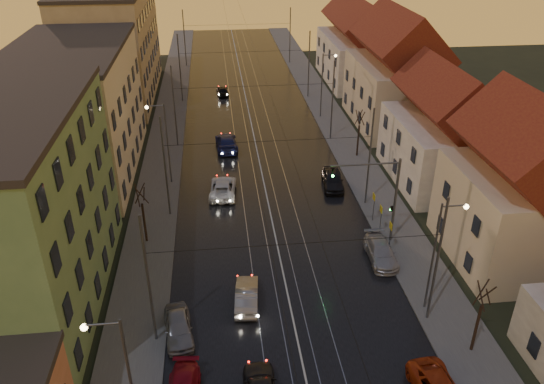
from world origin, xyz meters
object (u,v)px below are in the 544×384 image
object	(u,v)px
street_lamp_0	(122,372)
street_lamp_2	(164,136)
driving_car_3	(226,142)
driving_car_4	(223,91)
traffic_light_mast	(383,191)
parked_right_2	(333,179)
parked_right_1	(381,252)
street_lamp_3	(324,79)
driving_car_1	(247,295)
driving_car_2	(223,188)
parked_left_3	(178,327)
street_lamp_1	(439,247)

from	to	relation	value
street_lamp_0	street_lamp_2	size ratio (longest dim) A/B	1.00
driving_car_3	driving_car_4	bearing A→B (deg)	-93.18
traffic_light_mast	parked_right_2	xyz separation A→B (m)	(-1.62, 9.54, -3.82)
driving_car_3	parked_right_1	world-z (taller)	driving_car_3
street_lamp_2	driving_car_4	world-z (taller)	street_lamp_2
street_lamp_0	driving_car_4	distance (m)	54.67
street_lamp_3	driving_car_1	xyz separation A→B (m)	(-11.94, -34.20, -4.19)
driving_car_2	driving_car_4	bearing A→B (deg)	-86.75
driving_car_1	street_lamp_2	bearing A→B (deg)	-65.63
parked_right_2	street_lamp_3	bearing A→B (deg)	87.30
street_lamp_2	parked_left_3	distance (m)	21.24
driving_car_1	driving_car_4	xyz separation A→B (m)	(-0.28, 44.37, -0.06)
street_lamp_3	driving_car_1	world-z (taller)	street_lamp_3
street_lamp_0	driving_car_2	size ratio (longest dim) A/B	1.61
street_lamp_2	driving_car_3	bearing A→B (deg)	52.16
street_lamp_2	parked_left_3	xyz separation A→B (m)	(1.87, -20.74, -4.18)
parked_left_3	parked_right_2	bearing A→B (deg)	45.92
street_lamp_0	parked_left_3	size ratio (longest dim) A/B	1.94
street_lamp_1	driving_car_1	distance (m)	12.79
street_lamp_1	street_lamp_2	world-z (taller)	same
street_lamp_1	street_lamp_3	world-z (taller)	same
street_lamp_0	parked_right_1	bearing A→B (deg)	39.54
driving_car_1	driving_car_4	bearing A→B (deg)	-84.27
street_lamp_2	traffic_light_mast	size ratio (longest dim) A/B	1.11
street_lamp_2	driving_car_4	size ratio (longest dim) A/B	2.16
street_lamp_0	driving_car_4	xyz separation A→B (m)	(5.99, 54.17, -4.25)
driving_car_1	driving_car_2	xyz separation A→B (m)	(-1.11, 15.43, -0.00)
street_lamp_1	parked_right_1	bearing A→B (deg)	105.82
street_lamp_3	driving_car_4	bearing A→B (deg)	140.23
driving_car_2	driving_car_1	bearing A→B (deg)	99.03
street_lamp_0	driving_car_3	world-z (taller)	street_lamp_0
street_lamp_3	traffic_light_mast	bearing A→B (deg)	-92.27
street_lamp_2	traffic_light_mast	world-z (taller)	street_lamp_2
driving_car_3	parked_left_3	size ratio (longest dim) A/B	1.32
driving_car_2	driving_car_3	xyz separation A→B (m)	(0.71, 10.32, 0.09)
driving_car_1	parked_right_1	xyz separation A→B (m)	(10.33, 3.90, -0.03)
parked_left_3	parked_right_2	world-z (taller)	parked_right_2
street_lamp_0	parked_left_3	world-z (taller)	street_lamp_0
driving_car_4	driving_car_3	bearing A→B (deg)	85.63
parked_right_2	street_lamp_1	bearing A→B (deg)	-75.45
street_lamp_3	parked_right_1	bearing A→B (deg)	-93.05
driving_car_4	driving_car_1	bearing A→B (deg)	86.38
street_lamp_0	parked_right_1	size ratio (longest dim) A/B	1.74
street_lamp_3	parked_right_1	xyz separation A→B (m)	(-1.61, -30.30, -4.22)
street_lamp_3	traffic_light_mast	distance (m)	28.03
traffic_light_mast	parked_left_3	bearing A→B (deg)	-150.14
street_lamp_1	driving_car_2	bearing A→B (deg)	127.16
parked_right_1	street_lamp_0	bearing A→B (deg)	-138.71
street_lamp_1	parked_left_3	bearing A→B (deg)	-177.40
street_lamp_2	parked_right_2	bearing A→B (deg)	-9.02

